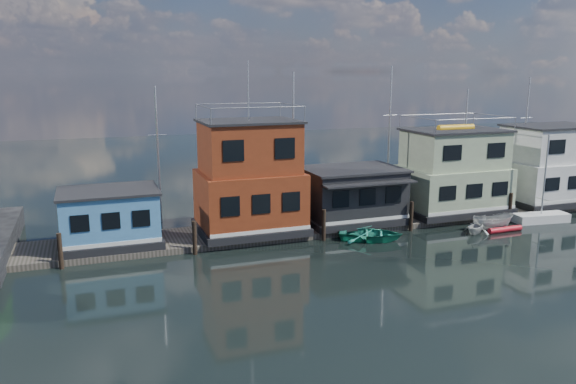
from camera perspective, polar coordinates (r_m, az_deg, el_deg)
name	(u,v)px	position (r m, az deg, el deg)	size (l,w,h in m)	color
ground	(452,278)	(33.67, 16.34, -8.37)	(160.00, 160.00, 0.00)	black
dock	(357,222)	(43.34, 7.02, -3.09)	(48.00, 5.00, 0.40)	#595147
houseboat_blue	(110,217)	(38.39, -17.66, -2.48)	(6.40, 4.90, 3.66)	black
houseboat_red	(250,180)	(39.41, -3.93, 1.27)	(7.40, 5.90, 11.86)	black
houseboat_dark	(352,195)	(42.58, 6.51, -0.28)	(7.40, 6.10, 4.06)	black
houseboat_green	(453,173)	(47.02, 16.42, 1.89)	(8.40, 5.90, 7.03)	black
houseboat_white	(550,166)	(53.51, 25.11, 2.41)	(8.40, 5.90, 6.66)	black
pilings	(371,220)	(40.57, 8.42, -2.87)	(42.28, 0.28, 2.20)	#2D2116
background_masts	(376,141)	(49.73, 8.97, 5.10)	(36.40, 0.16, 12.00)	silver
red_kayak	(505,229)	(44.10, 21.18, -3.56)	(0.42, 0.42, 2.84)	red
dinghy_white	(476,226)	(42.86, 18.53, -3.30)	(1.88, 2.18, 1.15)	silver
day_sailer	(541,217)	(48.08, 24.31, -2.32)	(4.46, 1.93, 6.82)	white
motorboat	(492,222)	(44.28, 20.06, -2.87)	(1.19, 3.17, 1.22)	silver
dinghy_teal	(371,234)	(39.53, 8.38, -4.24)	(3.15, 4.41, 0.91)	teal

